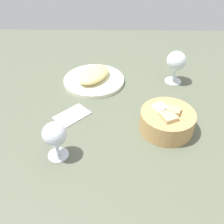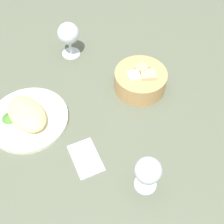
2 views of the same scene
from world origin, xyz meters
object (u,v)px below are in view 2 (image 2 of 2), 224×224
object	(u,v)px
wine_glass_near	(148,171)
wine_glass_far	(68,35)
plate	(29,119)
bread_basket	(140,80)
folded_napkin	(86,158)

from	to	relation	value
wine_glass_near	wine_glass_far	size ratio (longest dim) A/B	0.91
plate	wine_glass_far	distance (cm)	31.91
bread_basket	folded_napkin	xyz separation A→B (cm)	(-5.91, -29.89, -3.07)
bread_basket	folded_napkin	size ratio (longest dim) A/B	1.49
plate	bread_basket	bearing A→B (deg)	41.94
wine_glass_near	folded_napkin	distance (cm)	18.79
wine_glass_far	folded_napkin	distance (cm)	43.48
wine_glass_far	folded_napkin	world-z (taller)	wine_glass_far
plate	wine_glass_near	world-z (taller)	wine_glass_near
wine_glass_near	bread_basket	bearing A→B (deg)	109.95
wine_glass_far	bread_basket	bearing A→B (deg)	-13.70
bread_basket	wine_glass_far	xyz separation A→B (cm)	(-27.84, 6.78, 4.95)
bread_basket	wine_glass_near	bearing A→B (deg)	-70.05
bread_basket	wine_glass_far	world-z (taller)	wine_glass_far
plate	wine_glass_near	distance (cm)	39.55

